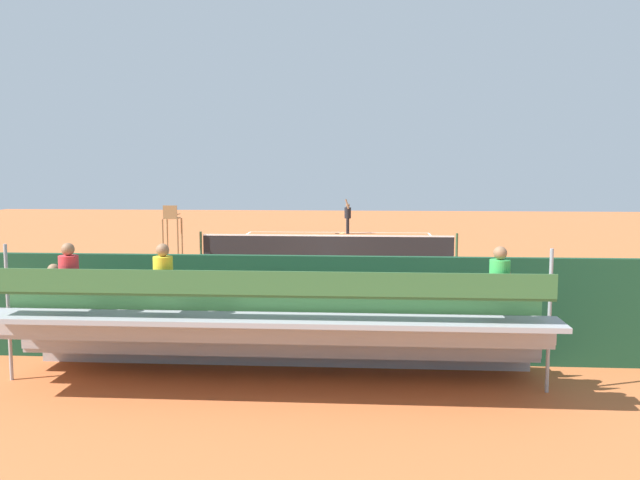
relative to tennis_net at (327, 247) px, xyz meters
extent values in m
plane|color=#BC6033|center=(0.00, 0.00, -0.50)|extent=(60.00, 60.00, 0.00)
cube|color=white|center=(0.00, -11.00, -0.50)|extent=(10.00, 0.10, 0.01)
cube|color=white|center=(0.00, 11.00, -0.50)|extent=(10.00, 0.10, 0.01)
cube|color=white|center=(-5.00, 0.00, -0.50)|extent=(0.10, 22.00, 0.01)
cube|color=white|center=(5.00, 0.00, -0.50)|extent=(0.10, 22.00, 0.01)
cube|color=white|center=(0.00, -6.05, -0.50)|extent=(7.50, 0.10, 0.01)
cube|color=white|center=(0.00, 6.05, -0.50)|extent=(7.50, 0.10, 0.01)
cube|color=white|center=(0.00, 0.00, -0.50)|extent=(0.10, 12.10, 0.01)
cube|color=white|center=(0.00, -11.00, -0.50)|extent=(0.10, 0.30, 0.01)
cube|color=black|center=(0.00, 0.00, -0.05)|extent=(10.00, 0.02, 0.91)
cube|color=white|center=(0.00, 0.00, 0.44)|extent=(10.00, 0.04, 0.06)
cylinder|color=#2D5133|center=(-5.10, 0.00, 0.03)|extent=(0.10, 0.10, 1.07)
cylinder|color=#2D5133|center=(5.10, 0.00, 0.03)|extent=(0.10, 0.10, 1.07)
cube|color=#194228|center=(0.00, 14.00, 0.50)|extent=(18.00, 0.16, 2.00)
cube|color=#9EA0A5|center=(0.00, 14.35, -0.28)|extent=(9.00, 0.10, 0.45)
cube|color=#9EA0A5|center=(0.00, 14.70, -0.09)|extent=(9.00, 0.80, 0.08)
cube|color=#9EA0A5|center=(0.00, 14.32, -0.28)|extent=(9.00, 0.04, 0.45)
cube|color=#386B38|center=(0.00, 14.80, 0.33)|extent=(8.60, 0.36, 0.04)
cube|color=#386B38|center=(0.00, 14.98, 0.53)|extent=(8.60, 0.03, 0.36)
cube|color=#9EA0A5|center=(0.00, 15.50, 0.36)|extent=(9.00, 0.80, 0.08)
cube|color=#9EA0A5|center=(0.00, 15.12, 0.17)|extent=(9.00, 0.04, 0.45)
cube|color=#386B38|center=(0.00, 15.60, 0.78)|extent=(8.60, 0.36, 0.04)
cube|color=#386B38|center=(0.00, 15.78, 0.98)|extent=(8.60, 0.03, 0.36)
cube|color=#9EA0A5|center=(0.00, 16.30, 0.81)|extent=(9.00, 0.80, 0.08)
cube|color=#9EA0A5|center=(0.00, 15.92, 0.62)|extent=(9.00, 0.04, 0.45)
cube|color=#386B38|center=(0.00, 16.40, 1.23)|extent=(8.60, 0.36, 0.04)
cube|color=#386B38|center=(0.00, 16.58, 1.43)|extent=(8.60, 0.03, 0.36)
cylinder|color=#9EA0A5|center=(-4.50, 15.50, 0.67)|extent=(0.06, 0.06, 2.35)
cylinder|color=#9EA0A5|center=(4.50, 15.50, 0.67)|extent=(0.06, 0.06, 2.35)
cube|color=#2D2D33|center=(-3.52, 16.23, 1.27)|extent=(0.32, 0.40, 0.12)
cylinder|color=green|center=(-3.52, 16.35, 1.55)|extent=(0.30, 0.30, 0.45)
sphere|color=#8C6647|center=(-3.52, 16.35, 1.88)|extent=(0.20, 0.20, 0.20)
cube|color=#2D2D33|center=(3.02, 16.23, 1.27)|extent=(0.32, 0.40, 0.12)
cylinder|color=red|center=(3.02, 16.35, 1.55)|extent=(0.30, 0.30, 0.45)
sphere|color=#8C6647|center=(3.02, 16.35, 1.88)|extent=(0.20, 0.20, 0.20)
cube|color=#2D2D33|center=(-3.30, 14.63, 0.37)|extent=(0.32, 0.40, 0.12)
cylinder|color=pink|center=(-3.30, 14.75, 0.65)|extent=(0.30, 0.30, 0.45)
sphere|color=beige|center=(-3.30, 14.75, 0.98)|extent=(0.20, 0.20, 0.20)
cube|color=#2D2D33|center=(3.65, 15.43, 0.82)|extent=(0.32, 0.40, 0.12)
cylinder|color=orange|center=(3.65, 15.55, 1.10)|extent=(0.30, 0.30, 0.45)
sphere|color=#8C6647|center=(3.65, 15.55, 1.43)|extent=(0.20, 0.20, 0.20)
cube|color=#2D2D33|center=(1.53, 16.23, 1.27)|extent=(0.32, 0.40, 0.12)
cylinder|color=yellow|center=(1.53, 16.35, 1.55)|extent=(0.30, 0.30, 0.45)
sphere|color=#8C6647|center=(1.53, 16.35, 1.88)|extent=(0.20, 0.20, 0.20)
cube|color=#2D2D33|center=(-3.76, 15.43, 0.82)|extent=(0.32, 0.40, 0.12)
cylinder|color=yellow|center=(-3.76, 15.55, 1.10)|extent=(0.30, 0.30, 0.45)
sphere|color=brown|center=(-3.76, 15.55, 1.43)|extent=(0.20, 0.20, 0.20)
cube|color=#2D2D33|center=(-1.71, 14.63, 0.37)|extent=(0.32, 0.40, 0.12)
cylinder|color=#9399A3|center=(-1.71, 14.75, 0.65)|extent=(0.30, 0.30, 0.45)
sphere|color=#8C6647|center=(-1.71, 14.75, 0.98)|extent=(0.20, 0.20, 0.20)
cube|color=#2D2D33|center=(0.51, 14.63, 0.37)|extent=(0.32, 0.40, 0.12)
cylinder|color=orange|center=(0.51, 14.75, 0.65)|extent=(0.30, 0.30, 0.45)
sphere|color=beige|center=(0.51, 14.75, 0.98)|extent=(0.20, 0.20, 0.20)
cube|color=#2D2D33|center=(1.70, 14.63, 0.37)|extent=(0.32, 0.40, 0.12)
cylinder|color=green|center=(1.70, 14.75, 0.65)|extent=(0.30, 0.30, 0.45)
sphere|color=#8C6647|center=(1.70, 14.75, 0.98)|extent=(0.20, 0.20, 0.20)
cylinder|color=olive|center=(5.90, -0.09, 0.30)|extent=(0.07, 0.07, 1.60)
cylinder|color=olive|center=(6.50, -0.09, 0.30)|extent=(0.07, 0.07, 1.60)
cylinder|color=olive|center=(5.90, 0.51, 0.30)|extent=(0.07, 0.07, 1.60)
cylinder|color=olive|center=(6.50, 0.51, 0.30)|extent=(0.07, 0.07, 1.60)
cube|color=olive|center=(6.20, 0.21, 1.13)|extent=(0.56, 0.56, 0.06)
cube|color=olive|center=(6.20, 0.45, 1.40)|extent=(0.56, 0.06, 0.48)
cube|color=olive|center=(5.94, 0.21, 1.28)|extent=(0.04, 0.48, 0.04)
cube|color=olive|center=(6.46, 0.21, 1.28)|extent=(0.04, 0.48, 0.04)
cube|color=#33383D|center=(-2.92, 13.20, -0.05)|extent=(1.80, 0.40, 0.05)
cylinder|color=#33383D|center=(-3.67, 13.20, -0.28)|extent=(0.06, 0.06, 0.45)
cylinder|color=#33383D|center=(-2.17, 13.20, -0.28)|extent=(0.06, 0.06, 0.45)
cube|color=#33383D|center=(-2.92, 13.38, 0.25)|extent=(1.80, 0.04, 0.36)
cube|color=#B22D2D|center=(-1.47, 13.40, -0.32)|extent=(0.90, 0.36, 0.36)
cylinder|color=black|center=(-0.54, -10.37, -0.08)|extent=(0.14, 0.14, 0.85)
cylinder|color=black|center=(-0.51, -10.15, -0.08)|extent=(0.14, 0.14, 0.85)
cylinder|color=black|center=(-0.52, -10.26, 0.65)|extent=(0.40, 0.40, 0.60)
sphere|color=#8C6647|center=(-0.52, -10.26, 1.06)|extent=(0.22, 0.22, 0.22)
cylinder|color=#8C6647|center=(-0.50, -10.04, 1.15)|extent=(0.26, 0.12, 0.55)
cylinder|color=#8C6647|center=(-0.55, -10.48, 0.68)|extent=(0.10, 0.10, 0.50)
cylinder|color=black|center=(0.04, -10.23, -0.49)|extent=(0.27, 0.14, 0.03)
torus|color=#D8CC4C|center=(-0.20, -10.34, -0.49)|extent=(0.40, 0.40, 0.02)
cylinder|color=white|center=(-0.20, -10.34, -0.49)|extent=(0.25, 0.25, 0.00)
sphere|color=#CCDB33|center=(-2.24, -6.85, -0.47)|extent=(0.07, 0.07, 0.07)
camera|label=1|loc=(-1.56, 26.18, 3.13)|focal=37.31mm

